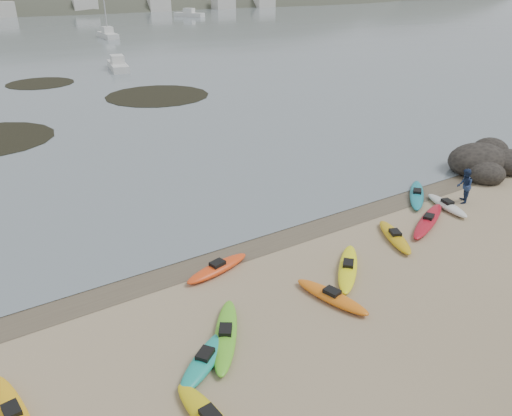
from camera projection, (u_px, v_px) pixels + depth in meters
ground at (256, 239)px, 21.90m from camera, size 600.00×600.00×0.00m
wet_sand at (260, 242)px, 21.67m from camera, size 60.00×60.00×0.00m
kayaks at (323, 273)px, 19.05m from camera, size 22.36×10.15×0.34m
person_east at (465, 186)px, 25.06m from camera, size 1.10×1.08×1.79m
rock_cluster at (487, 165)px, 29.61m from camera, size 5.47×4.05×1.95m
kelp_mats at (79, 105)px, 44.42m from camera, size 24.93×27.01×0.04m
moored_boats at (59, 34)px, 93.25m from camera, size 98.01×85.83×1.21m
far_hills at (72, 50)px, 195.52m from camera, size 550.00×135.00×80.00m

